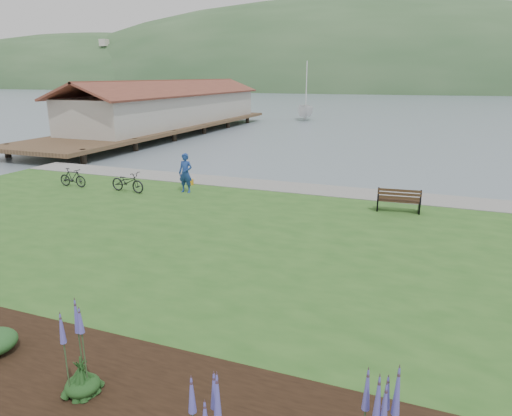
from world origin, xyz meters
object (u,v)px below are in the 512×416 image
at_px(park_bench, 399,200).
at_px(bicycle_a, 128,182).
at_px(sailboat, 305,120).
at_px(person, 185,170).

distance_m(park_bench, bicycle_a, 12.60).
xyz_separation_m(park_bench, sailboat, (-15.28, 42.02, -0.93)).
bearing_deg(person, park_bench, 0.41).
bearing_deg(park_bench, sailboat, 105.10).
xyz_separation_m(person, bicycle_a, (-2.67, -0.97, -0.61)).
relative_size(person, sailboat, 0.09).
bearing_deg(person, bicycle_a, -160.88).
xyz_separation_m(park_bench, bicycle_a, (-12.55, -1.18, -0.03)).
height_order(bicycle_a, sailboat, sailboat).
height_order(person, sailboat, sailboat).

